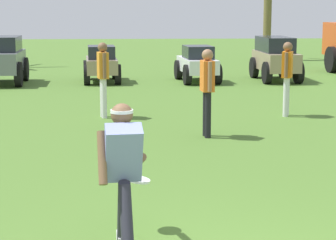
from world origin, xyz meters
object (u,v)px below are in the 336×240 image
Objects in this scene: teammate_near_sideline at (287,72)px; parked_car_slot_e at (275,57)px; teammate_deep at (103,73)px; frisbee_in_flight at (138,179)px; parked_car_slot_b at (5,59)px; teammate_midfield at (207,84)px; parked_car_slot_d at (197,63)px; frisbee_thrower at (124,171)px; parked_car_slot_c at (101,63)px.

teammate_near_sideline is 6.62m from parked_car_slot_e.
teammate_near_sideline and teammate_deep have the same top height.
parked_car_slot_b is at bearing 106.14° from frisbee_in_flight.
frisbee_in_flight is 0.17× the size of teammate_near_sideline.
parked_car_slot_d is at bearing 85.28° from teammate_midfield.
frisbee_in_flight is at bearing -114.98° from teammate_near_sideline.
teammate_near_sideline is at bearing 47.46° from teammate_midfield.
teammate_near_sideline is 3.84m from teammate_deep.
teammate_deep is at bearing 93.68° from frisbee_thrower.
frisbee_thrower reaches higher than parked_car_slot_c.
frisbee_thrower is at bearing -107.99° from parked_car_slot_e.
frisbee_thrower is 5.31× the size of frisbee_in_flight.
parked_car_slot_e is (4.56, 14.05, -0.08)m from frisbee_thrower.
parked_car_slot_b is (-6.98, 6.11, -0.20)m from teammate_near_sideline.
frisbee_thrower reaches higher than parked_car_slot_e.
teammate_deep is (-0.49, 7.59, 0.14)m from frisbee_thrower.
parked_car_slot_c is (-4.15, 6.43, -0.38)m from teammate_near_sideline.
frisbee_in_flight is 0.11× the size of parked_car_slot_e.
frisbee_in_flight is 14.13m from parked_car_slot_e.
teammate_midfield is 1.00× the size of teammate_deep.
teammate_near_sideline is 0.68× the size of parked_car_slot_d.
parked_car_slot_c is at bearing -179.17° from parked_car_slot_e.
frisbee_in_flight is at bearing -84.87° from teammate_deep.
teammate_midfield is at bearing 75.31° from frisbee_thrower.
teammate_near_sideline reaches higher than parked_car_slot_e.
parked_car_slot_c is 0.93× the size of parked_car_slot_e.
parked_car_slot_b is 8.20m from parked_car_slot_e.
frisbee_thrower is 14.12m from parked_car_slot_b.
parked_car_slot_e is at bearing 5.32° from parked_car_slot_d.
parked_car_slot_d is (1.98, 13.19, 0.03)m from frisbee_in_flight.
frisbee_thrower is 0.58× the size of parked_car_slot_e.
teammate_near_sideline reaches higher than parked_car_slot_c.
parked_car_slot_c is at bearing 6.42° from parked_car_slot_b.
frisbee_in_flight is 4.99m from teammate_midfield.
frisbee_thrower is 13.99m from parked_car_slot_c.
teammate_midfield is 0.68× the size of parked_car_slot_d.
parked_car_slot_b is at bearing -178.31° from parked_car_slot_d.
frisbee_in_flight is 13.33m from parked_car_slot_d.
parked_car_slot_e is (4.42, 13.41, 0.18)m from frisbee_in_flight.
frisbee_thrower is 0.91× the size of teammate_midfield.
frisbee_thrower is 7.60m from teammate_deep.
teammate_midfield reaches higher than frisbee_in_flight.
teammate_deep reaches higher than parked_car_slot_c.
teammate_deep is at bearing 95.13° from frisbee_in_flight.
parked_car_slot_d reaches higher than frisbee_in_flight.
teammate_midfield is at bearing -75.42° from parked_car_slot_c.
teammate_deep is (-3.84, 0.05, 0.00)m from teammate_near_sideline.
parked_car_slot_b is 5.75m from parked_car_slot_d.
parked_car_slot_c is at bearing 93.99° from frisbee_in_flight.
frisbee_thrower is at bearing -98.71° from parked_car_slot_d.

